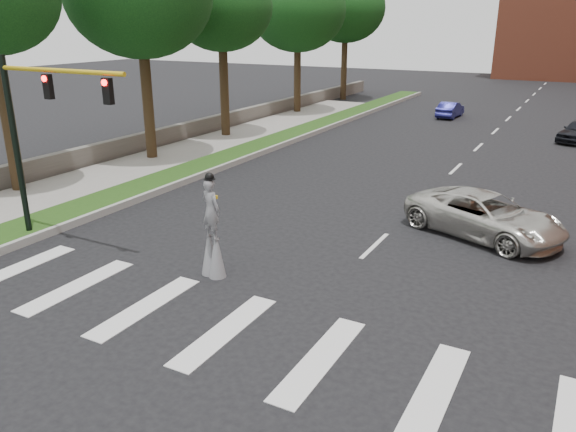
# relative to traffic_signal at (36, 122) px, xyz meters

# --- Properties ---
(ground_plane) EXTENTS (160.00, 160.00, 0.00)m
(ground_plane) POSITION_rel_traffic_signal_xyz_m (9.78, -3.00, -4.15)
(ground_plane) COLOR black
(ground_plane) RESTS_ON ground
(grass_median) EXTENTS (2.00, 60.00, 0.25)m
(grass_median) POSITION_rel_traffic_signal_xyz_m (-1.72, 17.00, -4.03)
(grass_median) COLOR #1D3E11
(grass_median) RESTS_ON ground
(median_curb) EXTENTS (0.20, 60.00, 0.28)m
(median_curb) POSITION_rel_traffic_signal_xyz_m (-0.67, 17.00, -4.01)
(median_curb) COLOR gray
(median_curb) RESTS_ON ground
(sidewalk_left) EXTENTS (4.00, 60.00, 0.18)m
(sidewalk_left) POSITION_rel_traffic_signal_xyz_m (-4.72, 7.00, -4.06)
(sidewalk_left) COLOR gray
(sidewalk_left) RESTS_ON ground
(stone_wall) EXTENTS (0.50, 56.00, 1.10)m
(stone_wall) POSITION_rel_traffic_signal_xyz_m (-7.22, 19.00, -3.60)
(stone_wall) COLOR #58534B
(stone_wall) RESTS_ON ground
(traffic_signal) EXTENTS (5.30, 0.23, 6.20)m
(traffic_signal) POSITION_rel_traffic_signal_xyz_m (0.00, 0.00, 0.00)
(traffic_signal) COLOR black
(traffic_signal) RESTS_ON ground
(stilt_performer) EXTENTS (0.83, 0.59, 3.17)m
(stilt_performer) POSITION_rel_traffic_signal_xyz_m (6.36, 0.50, -2.87)
(stilt_performer) COLOR #2F2112
(stilt_performer) RESTS_ON ground
(suv_crossing) EXTENTS (6.11, 4.43, 1.54)m
(suv_crossing) POSITION_rel_traffic_signal_xyz_m (12.81, 7.72, -3.38)
(suv_crossing) COLOR beige
(suv_crossing) RESTS_ON ground
(car_mid) EXTENTS (1.46, 3.80, 1.23)m
(car_mid) POSITION_rel_traffic_signal_xyz_m (5.58, 33.45, -3.53)
(car_mid) COLOR navy
(car_mid) RESTS_ON ground
(tree_3) EXTENTS (6.31, 6.31, 10.74)m
(tree_3) POSITION_rel_traffic_signal_xyz_m (-5.42, 18.27, 3.86)
(tree_3) COLOR #2F2112
(tree_3) RESTS_ON ground
(tree_4) EXTENTS (7.61, 7.61, 11.32)m
(tree_4) POSITION_rel_traffic_signal_xyz_m (-6.03, 29.52, 3.91)
(tree_4) COLOR #2F2112
(tree_4) RESTS_ON ground
(tree_5) EXTENTS (7.35, 7.35, 11.51)m
(tree_5) POSITION_rel_traffic_signal_xyz_m (-6.22, 39.57, 4.20)
(tree_5) COLOR #2F2112
(tree_5) RESTS_ON ground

